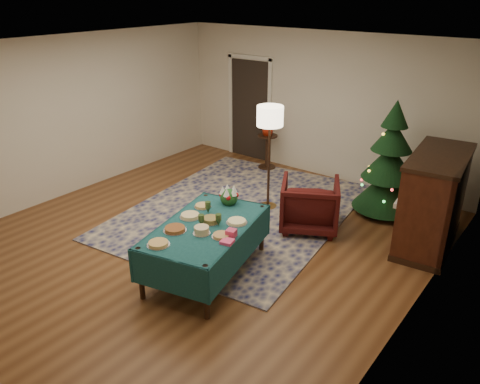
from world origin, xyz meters
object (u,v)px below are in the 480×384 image
Objects in this scene: side_table at (267,152)px; christmas_tree at (389,164)px; gift_box at (231,233)px; piano at (433,201)px; floor_lamp at (270,123)px; potted_plant at (268,129)px; armchair at (310,202)px; buffet_table at (206,235)px.

christmas_tree is (2.66, -0.50, 0.50)m from side_table.
gift_box is 2.98m from piano.
piano is (1.57, 2.53, -0.07)m from gift_box.
floor_lamp is 1.94m from potted_plant.
piano is at bearing 173.13° from armchair.
potted_plant is at bearing 125.08° from floor_lamp.
potted_plant reaches higher than side_table.
floor_lamp reaches higher than buffet_table.
piano is (0.88, -0.60, -0.17)m from christmas_tree.
side_table is 0.48m from potted_plant.
floor_lamp reaches higher than armchair.
armchair is 2.64m from potted_plant.
buffet_table is 3.21m from piano.
christmas_tree is at bearing -148.09° from armchair.
armchair is at bearing 77.35° from buffet_table.
christmas_tree reaches higher than gift_box.
floor_lamp is at bearing 113.38° from gift_box.
piano is at bearing -17.23° from side_table.
piano is at bearing 9.16° from floor_lamp.
christmas_tree is (1.61, 1.00, -0.62)m from floor_lamp.
floor_lamp is 1.99m from christmas_tree.
floor_lamp reaches higher than potted_plant.
floor_lamp is (-0.91, 0.23, 1.03)m from armchair.
buffet_table is at bearing -66.82° from potted_plant.
armchair reaches higher than side_table.
gift_box is 3.21m from christmas_tree.
gift_box is 0.16× the size of side_table.
gift_box is 1.92m from armchair.
piano is (3.54, -1.10, 0.32)m from side_table.
christmas_tree reaches higher than side_table.
armchair reaches higher than gift_box.
buffet_table is at bearing -76.91° from floor_lamp.
christmas_tree is at bearing 145.71° from piano.
buffet_table is 0.47m from gift_box.
potted_plant reaches higher than buffet_table.
christmas_tree is (0.70, 1.23, 0.40)m from armchair.
gift_box is 0.06× the size of christmas_tree.
armchair is at bearing -14.15° from floor_lamp.
floor_lamp is 0.92× the size of christmas_tree.
side_table is (-1.97, 3.63, -0.40)m from gift_box.
potted_plant is at bearing 118.54° from gift_box.
potted_plant is 0.24× the size of christmas_tree.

